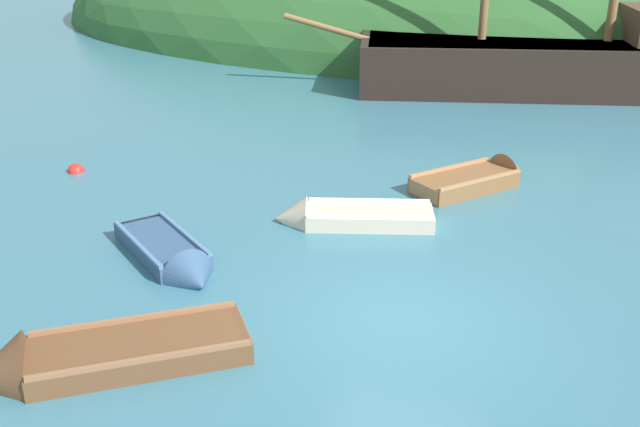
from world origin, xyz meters
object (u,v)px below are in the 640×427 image
(rowboat_near_dock, at_px, (91,361))
(rowboat_far, at_px, (344,219))
(rowboat_center, at_px, (480,181))
(buoy_red, at_px, (76,172))
(sailing_ship, at_px, (552,72))
(rowboat_outer_left, at_px, (172,259))

(rowboat_near_dock, bearing_deg, rowboat_far, -143.45)
(rowboat_center, relative_size, buoy_red, 7.44)
(sailing_ship, distance_m, rowboat_near_dock, 19.96)
(rowboat_outer_left, xyz_separation_m, rowboat_near_dock, (0.63, -3.26, 0.02))
(sailing_ship, height_order, buoy_red, sailing_ship)
(buoy_red, bearing_deg, rowboat_center, 14.47)
(sailing_ship, bearing_deg, buoy_red, 36.11)
(rowboat_near_dock, xyz_separation_m, rowboat_center, (3.90, 9.18, 0.02))
(sailing_ship, bearing_deg, rowboat_near_dock, 61.02)
(sailing_ship, bearing_deg, rowboat_outer_left, 56.42)
(sailing_ship, bearing_deg, rowboat_center, 70.43)
(rowboat_outer_left, bearing_deg, rowboat_far, 86.96)
(rowboat_near_dock, bearing_deg, buoy_red, -89.51)
(rowboat_center, bearing_deg, buoy_red, 142.11)
(sailing_ship, height_order, rowboat_center, sailing_ship)
(rowboat_near_dock, xyz_separation_m, buoy_red, (-5.35, 6.79, -0.10))
(rowboat_near_dock, relative_size, buoy_red, 9.21)
(rowboat_far, bearing_deg, sailing_ship, -120.28)
(rowboat_near_dock, distance_m, rowboat_center, 9.97)
(sailing_ship, height_order, rowboat_outer_left, sailing_ship)
(sailing_ship, xyz_separation_m, rowboat_near_dock, (-4.61, -19.42, -0.53))
(rowboat_center, bearing_deg, rowboat_near_dock, -165.40)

